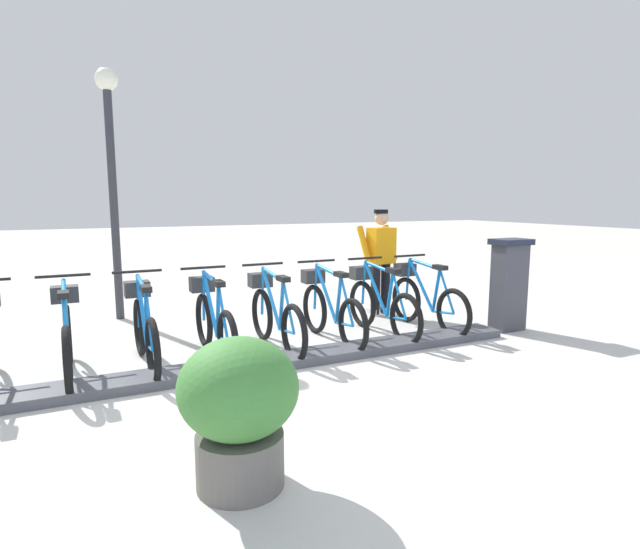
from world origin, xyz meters
The scene contains 13 objects.
ground_plane centered at (0.00, 0.00, 0.00)m, with size 60.00×60.00×0.00m, color beige.
dock_rail_base centered at (0.00, 0.00, 0.05)m, with size 0.44×6.85×0.10m, color #47474C.
payment_kiosk centered at (0.05, -3.81, 0.67)m, with size 0.36×0.52×1.28m.
bike_docked_0 centered at (0.62, -2.83, 0.43)m, with size 1.72×0.54×1.02m.
bike_docked_1 centered at (0.62, -2.07, 0.43)m, with size 1.72×0.54×1.02m.
bike_docked_2 centered at (0.62, -1.31, 0.43)m, with size 1.72×0.54×1.02m.
bike_docked_3 centered at (0.62, -0.56, 0.43)m, with size 1.72×0.54×1.02m.
bike_docked_4 centered at (0.62, 0.20, 0.43)m, with size 1.72×0.54×1.02m.
bike_docked_5 centered at (0.62, 0.96, 0.43)m, with size 1.72×0.54×1.02m.
bike_docked_6 centered at (0.62, 1.71, 0.43)m, with size 1.72×0.54×1.02m.
worker_near_rack centered at (1.66, -2.73, 0.91)m, with size 0.48×0.65×1.66m.
lamp_post centered at (3.13, 1.03, 2.44)m, with size 0.32×0.32×3.68m.
planter_bush centered at (-2.11, 0.71, 0.54)m, with size 0.76×0.76×0.97m.
Camera 1 is at (-5.05, 1.56, 1.82)m, focal length 28.40 mm.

